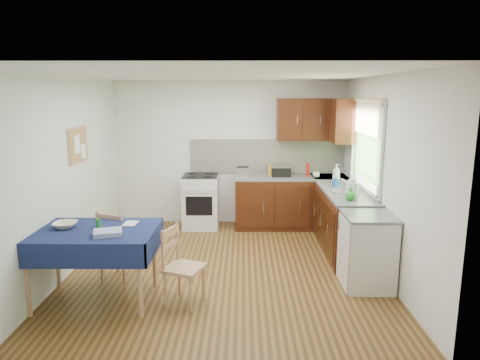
{
  "coord_description": "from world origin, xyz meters",
  "views": [
    {
      "loc": [
        0.23,
        -5.35,
        2.25
      ],
      "look_at": [
        0.19,
        0.25,
        1.14
      ],
      "focal_mm": 32.0,
      "sensor_mm": 36.0,
      "label": 1
    }
  ],
  "objects_px": {
    "sandwich_press": "(281,171)",
    "kettle": "(352,189)",
    "toaster": "(243,172)",
    "dish_rack": "(345,190)",
    "chair_far": "(117,244)",
    "chair_near": "(181,263)",
    "dining_table": "(93,239)"
  },
  "relations": [
    {
      "from": "sandwich_press",
      "to": "kettle",
      "type": "xyz_separation_m",
      "value": [
        0.81,
        -1.59,
        0.03
      ]
    },
    {
      "from": "toaster",
      "to": "dish_rack",
      "type": "height_order",
      "value": "toaster"
    },
    {
      "from": "toaster",
      "to": "dish_rack",
      "type": "bearing_deg",
      "value": -29.84
    },
    {
      "from": "chair_far",
      "to": "toaster",
      "type": "relative_size",
      "value": 3.86
    },
    {
      "from": "chair_far",
      "to": "chair_near",
      "type": "xyz_separation_m",
      "value": [
        0.86,
        -0.56,
        -0.02
      ]
    },
    {
      "from": "toaster",
      "to": "sandwich_press",
      "type": "height_order",
      "value": "sandwich_press"
    },
    {
      "from": "chair_near",
      "to": "kettle",
      "type": "relative_size",
      "value": 3.03
    },
    {
      "from": "chair_near",
      "to": "dish_rack",
      "type": "xyz_separation_m",
      "value": [
        2.12,
        1.56,
        0.47
      ]
    },
    {
      "from": "kettle",
      "to": "toaster",
      "type": "bearing_deg",
      "value": 134.17
    },
    {
      "from": "sandwich_press",
      "to": "dining_table",
      "type": "bearing_deg",
      "value": -129.09
    },
    {
      "from": "chair_far",
      "to": "sandwich_press",
      "type": "height_order",
      "value": "sandwich_press"
    },
    {
      "from": "toaster",
      "to": "chair_near",
      "type": "bearing_deg",
      "value": -95.28
    },
    {
      "from": "chair_far",
      "to": "sandwich_press",
      "type": "bearing_deg",
      "value": -115.07
    },
    {
      "from": "toaster",
      "to": "sandwich_press",
      "type": "distance_m",
      "value": 0.66
    },
    {
      "from": "sandwich_press",
      "to": "toaster",
      "type": "bearing_deg",
      "value": -172.56
    },
    {
      "from": "sandwich_press",
      "to": "chair_near",
      "type": "bearing_deg",
      "value": -114.85
    },
    {
      "from": "chair_far",
      "to": "toaster",
      "type": "height_order",
      "value": "toaster"
    },
    {
      "from": "sandwich_press",
      "to": "kettle",
      "type": "bearing_deg",
      "value": -62.42
    },
    {
      "from": "toaster",
      "to": "chair_far",
      "type": "bearing_deg",
      "value": -116.75
    },
    {
      "from": "chair_near",
      "to": "dish_rack",
      "type": "relative_size",
      "value": 2.32
    },
    {
      "from": "dish_rack",
      "to": "kettle",
      "type": "relative_size",
      "value": 1.31
    },
    {
      "from": "dining_table",
      "to": "kettle",
      "type": "distance_m",
      "value": 3.31
    },
    {
      "from": "dining_table",
      "to": "kettle",
      "type": "bearing_deg",
      "value": 17.86
    },
    {
      "from": "chair_near",
      "to": "toaster",
      "type": "relative_size",
      "value": 3.7
    },
    {
      "from": "dish_rack",
      "to": "dining_table",
      "type": "bearing_deg",
      "value": -163.6
    },
    {
      "from": "chair_near",
      "to": "sandwich_press",
      "type": "distance_m",
      "value": 3.14
    },
    {
      "from": "dining_table",
      "to": "chair_near",
      "type": "xyz_separation_m",
      "value": [
        0.95,
        -0.04,
        -0.26
      ]
    },
    {
      "from": "chair_far",
      "to": "sandwich_press",
      "type": "relative_size",
      "value": 2.79
    },
    {
      "from": "dining_table",
      "to": "chair_near",
      "type": "distance_m",
      "value": 0.99
    },
    {
      "from": "chair_near",
      "to": "dining_table",
      "type": "bearing_deg",
      "value": 108.2
    },
    {
      "from": "dining_table",
      "to": "dish_rack",
      "type": "relative_size",
      "value": 3.65
    },
    {
      "from": "toaster",
      "to": "kettle",
      "type": "bearing_deg",
      "value": -37.27
    }
  ]
}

